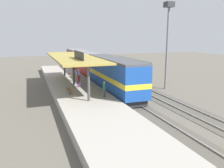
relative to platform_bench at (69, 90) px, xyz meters
The scene contains 13 objects.
ground_plane 9.17m from the platform_bench, 28.14° to the left, with size 120.00×120.00×0.00m, color #5B564C.
track_near 7.49m from the platform_bench, 35.49° to the left, with size 3.20×110.00×0.16m.
track_far 11.51m from the platform_bench, 21.98° to the left, with size 3.20×110.00×0.16m.
platform 4.59m from the platform_bench, 71.88° to the left, with size 6.00×44.00×0.90m, color #9E998E.
station_canopy 5.45m from the platform_bench, 71.51° to the left, with size 5.20×18.00×4.70m.
platform_bench is the anchor object (origin of this frame).
locomotive 6.28m from the platform_bench, 14.27° to the left, with size 2.93×14.43×4.44m.
passenger_carriage_single 20.45m from the platform_bench, 72.92° to the left, with size 2.90×20.00×4.24m.
freight_car 13.44m from the platform_bench, 37.87° to the left, with size 2.80×12.00×3.54m.
light_mast 15.59m from the platform_bench, ahead, with size 1.10×1.10×11.70m.
person_waiting 7.36m from the platform_bench, 69.69° to the left, with size 0.34×0.34×1.71m.
person_walking 4.44m from the platform_bench, 41.76° to the right, with size 0.34×0.34×1.71m.
person_boarding 3.47m from the platform_bench, 58.58° to the left, with size 0.34×0.34×1.71m.
Camera 1 is at (-10.11, -30.15, 7.35)m, focal length 37.37 mm.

